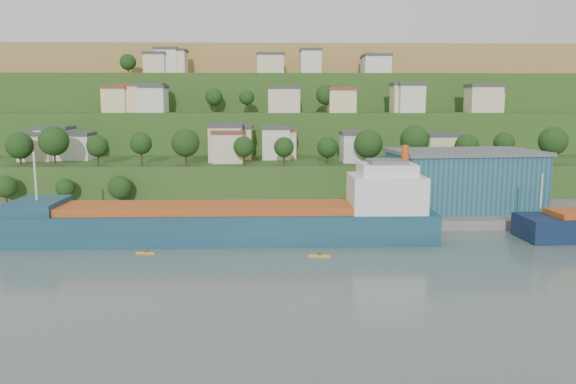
{
  "coord_description": "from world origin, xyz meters",
  "views": [
    {
      "loc": [
        -1.39,
        -91.92,
        24.67
      ],
      "look_at": [
        1.06,
        15.0,
        7.86
      ],
      "focal_mm": 35.0,
      "sensor_mm": 36.0,
      "label": 1
    }
  ],
  "objects_px": {
    "cargo_ship_near": "(239,224)",
    "warehouse": "(463,179)",
    "caravan": "(14,214)",
    "kayak_orange": "(146,252)"
  },
  "relations": [
    {
      "from": "cargo_ship_near",
      "to": "warehouse",
      "type": "distance_m",
      "value": 52.25
    },
    {
      "from": "caravan",
      "to": "cargo_ship_near",
      "type": "bearing_deg",
      "value": -20.87
    },
    {
      "from": "warehouse",
      "to": "cargo_ship_near",
      "type": "bearing_deg",
      "value": -162.69
    },
    {
      "from": "warehouse",
      "to": "kayak_orange",
      "type": "bearing_deg",
      "value": -160.79
    },
    {
      "from": "cargo_ship_near",
      "to": "caravan",
      "type": "distance_m",
      "value": 47.95
    },
    {
      "from": "cargo_ship_near",
      "to": "warehouse",
      "type": "bearing_deg",
      "value": 22.72
    },
    {
      "from": "warehouse",
      "to": "caravan",
      "type": "xyz_separation_m",
      "value": [
        -94.11,
        -7.92,
        -5.74
      ]
    },
    {
      "from": "cargo_ship_near",
      "to": "kayak_orange",
      "type": "xyz_separation_m",
      "value": [
        -15.02,
        -8.89,
        -2.89
      ]
    },
    {
      "from": "cargo_ship_near",
      "to": "warehouse",
      "type": "height_order",
      "value": "cargo_ship_near"
    },
    {
      "from": "cargo_ship_near",
      "to": "caravan",
      "type": "relative_size",
      "value": 11.9
    }
  ]
}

